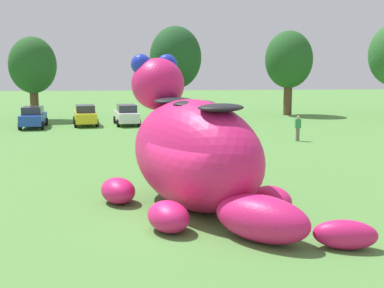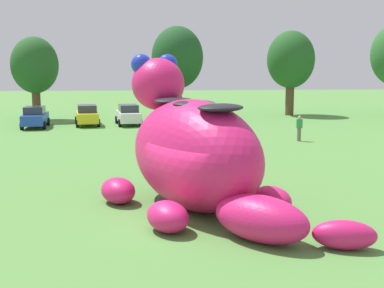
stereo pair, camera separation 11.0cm
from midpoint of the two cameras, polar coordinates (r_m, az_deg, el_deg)
name	(u,v)px [view 2 (the right image)]	position (r m, az deg, el deg)	size (l,w,h in m)	color
ground_plane	(173,222)	(17.34, -1.92, -8.64)	(160.00, 160.00, 0.00)	#568E42
giant_inflatable_creature	(195,153)	(18.53, 0.47, -0.97)	(8.59, 9.56, 5.58)	#E01E6B
car_blue	(35,117)	(43.53, -16.87, 2.87)	(2.17, 4.21, 1.72)	#2347B7
car_yellow	(87,115)	(44.02, -11.44, 3.14)	(2.45, 4.33, 1.72)	yellow
car_white	(128,115)	(43.80, -6.97, 3.23)	(2.44, 4.33, 1.72)	white
car_black	(171,115)	(43.48, -2.27, 3.24)	(2.26, 4.25, 1.72)	black
tree_left	(35,66)	(49.18, -16.91, 8.27)	(4.23, 4.23, 7.52)	brown
tree_mid_left	(177,58)	(48.78, -1.56, 9.45)	(4.82, 4.82, 8.55)	brown
tree_centre_left	(291,60)	(52.35, 10.91, 9.08)	(4.67, 4.67, 8.29)	brown
spectator_near_inflatable	(299,128)	(35.31, 11.84, 1.69)	(0.38, 0.26, 1.71)	#726656
spectator_mid_field	(205,122)	(38.18, 1.53, 2.42)	(0.38, 0.26, 1.71)	#726656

